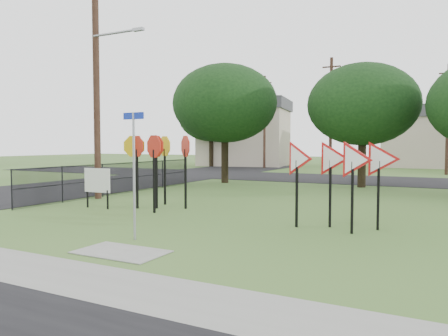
{
  "coord_description": "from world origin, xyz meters",
  "views": [
    {
      "loc": [
        6.45,
        -9.77,
        2.41
      ],
      "look_at": [
        -0.27,
        3.0,
        1.6
      ],
      "focal_mm": 35.0,
      "sensor_mm": 36.0,
      "label": 1
    }
  ],
  "objects_px": {
    "info_board": "(97,182)",
    "yield_sign_cluster": "(342,163)",
    "street_name_sign": "(134,168)",
    "stop_sign_cluster": "(155,155)"
  },
  "relations": [
    {
      "from": "yield_sign_cluster",
      "to": "info_board",
      "type": "bearing_deg",
      "value": -177.54
    },
    {
      "from": "stop_sign_cluster",
      "to": "yield_sign_cluster",
      "type": "xyz_separation_m",
      "value": [
        6.97,
        -0.61,
        -0.14
      ]
    },
    {
      "from": "stop_sign_cluster",
      "to": "info_board",
      "type": "xyz_separation_m",
      "value": [
        -1.93,
        -0.99,
        -1.01
      ]
    },
    {
      "from": "yield_sign_cluster",
      "to": "info_board",
      "type": "distance_m",
      "value": 8.96
    },
    {
      "from": "yield_sign_cluster",
      "to": "street_name_sign",
      "type": "bearing_deg",
      "value": -137.17
    },
    {
      "from": "street_name_sign",
      "to": "yield_sign_cluster",
      "type": "relative_size",
      "value": 0.99
    },
    {
      "from": "street_name_sign",
      "to": "yield_sign_cluster",
      "type": "height_order",
      "value": "street_name_sign"
    },
    {
      "from": "info_board",
      "to": "yield_sign_cluster",
      "type": "bearing_deg",
      "value": 2.46
    },
    {
      "from": "stop_sign_cluster",
      "to": "yield_sign_cluster",
      "type": "distance_m",
      "value": 7.0
    },
    {
      "from": "stop_sign_cluster",
      "to": "info_board",
      "type": "height_order",
      "value": "stop_sign_cluster"
    }
  ]
}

